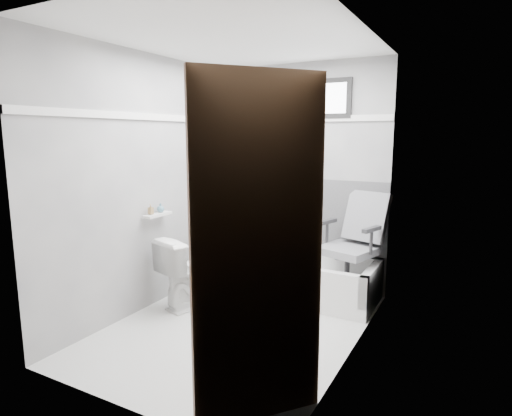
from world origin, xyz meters
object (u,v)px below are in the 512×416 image
Objects in this scene: door at (276,276)px; soap_bottle_a at (151,209)px; toilet at (194,271)px; office_chair at (348,243)px; bathtub at (302,277)px; soap_bottle_b at (161,208)px.

door reaches higher than soap_bottle_a.
toilet is 7.46× the size of soap_bottle_a.
door is (0.30, -2.26, 0.39)m from office_chair.
soap_bottle_a is at bearing -132.05° from office_chair.
bathtub is at bearing -156.75° from office_chair.
bathtub is 1.52× the size of office_chair.
door is 2.31m from soap_bottle_a.
soap_bottle_a reaches higher than soap_bottle_b.
office_chair is at bearing 6.31° from bathtub.
door is 22.33× the size of soap_bottle_b.
soap_bottle_a is at bearing 146.22° from door.
office_chair is 11.04× the size of soap_bottle_b.
soap_bottle_a is (-1.17, -0.93, 0.76)m from bathtub.
bathtub is 2.15× the size of toilet.
office_chair is 0.49× the size of door.
soap_bottle_a is at bearing -141.66° from bathtub.
toilet is 0.70m from soap_bottle_b.
door is at bearing -65.56° from office_chair.
toilet is at bearing -140.18° from bathtub.
soap_bottle_a is (-1.92, 1.28, -0.03)m from door.
door reaches higher than office_chair.
office_chair reaches higher than toilet.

